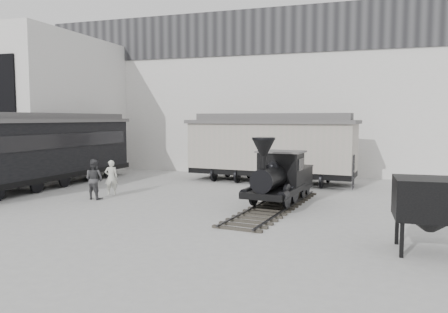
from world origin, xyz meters
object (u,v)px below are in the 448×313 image
(locomotive, at_px, (279,181))
(visitor_b, at_px, (94,179))
(coal_hopper, at_px, (431,204))
(visitor_a, at_px, (111,177))
(passenger_coach, at_px, (41,150))
(boxcar, at_px, (271,146))

(locomotive, relative_size, visitor_b, 4.52)
(coal_hopper, bearing_deg, visitor_b, 161.46)
(visitor_a, bearing_deg, locomotive, 145.20)
(coal_hopper, bearing_deg, locomotive, 133.27)
(passenger_coach, distance_m, coal_hopper, 19.65)
(locomotive, distance_m, visitor_b, 8.59)
(boxcar, xyz_separation_m, coal_hopper, (7.04, -12.10, -0.76))
(visitor_a, height_order, coal_hopper, coal_hopper)
(passenger_coach, height_order, visitor_a, passenger_coach)
(passenger_coach, distance_m, visitor_a, 5.10)
(locomotive, relative_size, passenger_coach, 0.60)
(passenger_coach, bearing_deg, visitor_b, -21.10)
(boxcar, distance_m, visitor_b, 10.46)
(passenger_coach, bearing_deg, locomotive, -1.69)
(boxcar, height_order, passenger_coach, boxcar)
(locomotive, height_order, coal_hopper, locomotive)
(passenger_coach, relative_size, visitor_a, 8.21)
(locomotive, bearing_deg, passenger_coach, -177.37)
(visitor_a, bearing_deg, coal_hopper, 124.47)
(visitor_b, bearing_deg, passenger_coach, -16.00)
(locomotive, xyz_separation_m, coal_hopper, (5.30, -5.33, 0.29))
(passenger_coach, relative_size, visitor_b, 7.50)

